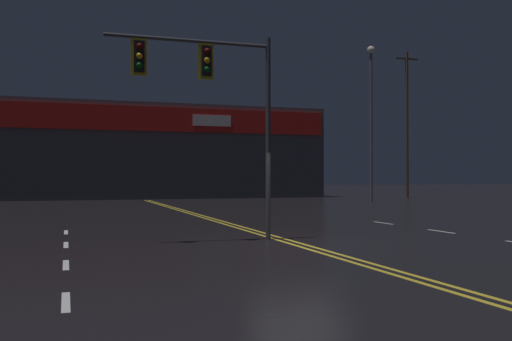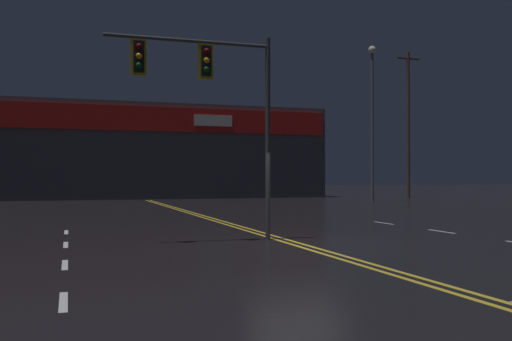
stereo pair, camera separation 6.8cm
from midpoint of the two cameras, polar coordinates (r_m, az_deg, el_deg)
The scene contains 6 objects.
ground_plane at distance 15.29m, azimuth 4.28°, elevation -7.37°, with size 200.00×200.00×0.00m, color black.
road_markings at distance 14.36m, azimuth 11.73°, elevation -7.79°, with size 17.36×60.00×0.01m.
traffic_signal_median at distance 16.00m, azimuth -5.02°, elevation 8.81°, with size 4.65×0.36×5.78m.
streetlight_median_approach at distance 42.39m, azimuth 11.60°, elevation 6.48°, with size 0.56×0.56×11.30m.
building_backdrop at distance 50.85m, azimuth -11.66°, elevation 1.74°, with size 31.21×10.23×7.76m.
utility_pole_row at distance 43.34m, azimuth -10.93°, elevation 5.65°, with size 47.41×0.26×12.67m.
Camera 2 is at (-5.78, -14.04, 1.79)m, focal length 40.00 mm.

